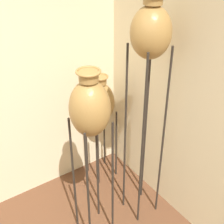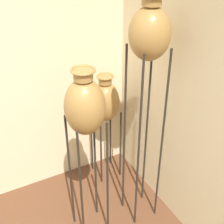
% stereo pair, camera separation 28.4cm
% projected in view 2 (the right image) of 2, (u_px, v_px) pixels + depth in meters
% --- Properties ---
extents(vase_stand_tall, '(0.32, 0.32, 2.19)m').
position_uv_depth(vase_stand_tall, '(149.00, 40.00, 2.36)').
color(vase_stand_tall, '#28231E').
rests_on(vase_stand_tall, ground_plane).
extents(vase_stand_medium, '(0.33, 0.33, 1.71)m').
position_uv_depth(vase_stand_medium, '(85.00, 109.00, 2.44)').
color(vase_stand_medium, '#28231E').
rests_on(vase_stand_medium, ground_plane).
extents(vase_stand_short, '(0.30, 0.30, 1.30)m').
position_uv_depth(vase_stand_short, '(105.00, 103.00, 3.33)').
color(vase_stand_short, '#28231E').
rests_on(vase_stand_short, ground_plane).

